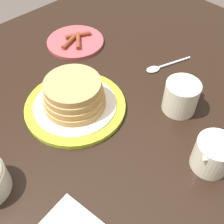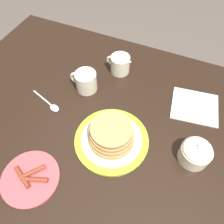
{
  "view_description": "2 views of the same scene",
  "coord_description": "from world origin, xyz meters",
  "px_view_note": "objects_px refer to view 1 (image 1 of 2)",
  "views": [
    {
      "loc": [
        -0.31,
        -0.4,
        1.28
      ],
      "look_at": [
        -0.0,
        -0.07,
        0.77
      ],
      "focal_mm": 45.0,
      "sensor_mm": 36.0,
      "label": 1
    },
    {
      "loc": [
        -0.19,
        0.35,
        1.43
      ],
      "look_at": [
        -0.0,
        -0.07,
        0.77
      ],
      "focal_mm": 35.0,
      "sensor_mm": 36.0,
      "label": 2
    }
  ],
  "objects_px": {
    "coffee_mug": "(182,96)",
    "spoon": "(161,67)",
    "pancake_plate": "(74,99)",
    "side_plate_bacon": "(75,41)",
    "creamer_pitcher": "(213,154)"
  },
  "relations": [
    {
      "from": "pancake_plate",
      "to": "creamer_pitcher",
      "type": "bearing_deg",
      "value": -72.62
    },
    {
      "from": "creamer_pitcher",
      "to": "spoon",
      "type": "bearing_deg",
      "value": 57.48
    },
    {
      "from": "pancake_plate",
      "to": "spoon",
      "type": "height_order",
      "value": "pancake_plate"
    },
    {
      "from": "side_plate_bacon",
      "to": "coffee_mug",
      "type": "xyz_separation_m",
      "value": [
        0.01,
        -0.41,
        0.04
      ]
    },
    {
      "from": "side_plate_bacon",
      "to": "creamer_pitcher",
      "type": "height_order",
      "value": "creamer_pitcher"
    },
    {
      "from": "creamer_pitcher",
      "to": "coffee_mug",
      "type": "bearing_deg",
      "value": 58.68
    },
    {
      "from": "pancake_plate",
      "to": "spoon",
      "type": "relative_size",
      "value": 1.73
    },
    {
      "from": "coffee_mug",
      "to": "creamer_pitcher",
      "type": "height_order",
      "value": "creamer_pitcher"
    },
    {
      "from": "side_plate_bacon",
      "to": "creamer_pitcher",
      "type": "relative_size",
      "value": 1.55
    },
    {
      "from": "side_plate_bacon",
      "to": "spoon",
      "type": "distance_m",
      "value": 0.29
    },
    {
      "from": "coffee_mug",
      "to": "spoon",
      "type": "relative_size",
      "value": 0.77
    },
    {
      "from": "spoon",
      "to": "pancake_plate",
      "type": "bearing_deg",
      "value": 170.23
    },
    {
      "from": "pancake_plate",
      "to": "side_plate_bacon",
      "type": "distance_m",
      "value": 0.29
    },
    {
      "from": "side_plate_bacon",
      "to": "pancake_plate",
      "type": "bearing_deg",
      "value": -128.88
    },
    {
      "from": "coffee_mug",
      "to": "spoon",
      "type": "xyz_separation_m",
      "value": [
        0.09,
        0.13,
        -0.04
      ]
    }
  ]
}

